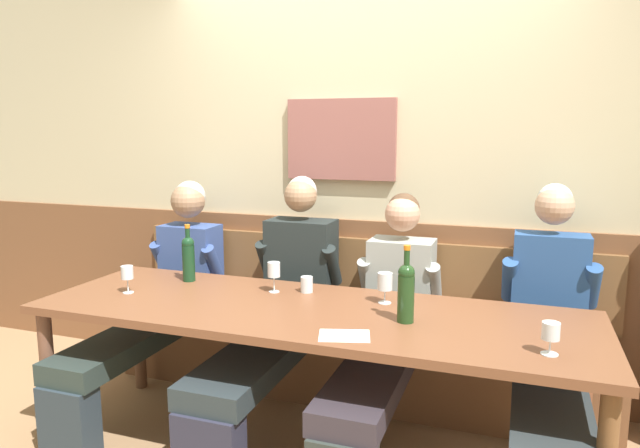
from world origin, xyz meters
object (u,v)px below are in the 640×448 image
person_center_right_seat (387,322)px  wine_glass_near_bucket (385,283)px  wine_glass_mid_left (127,274)px  wine_bottle_amber_mid (406,290)px  wine_glass_left_end (274,270)px  person_left_seat (279,305)px  wall_bench (350,350)px  water_tumbler_right (307,284)px  wine_bottle_green_tall (188,257)px  wine_glass_center_front (551,333)px  person_center_left_seat (550,338)px  person_right_seat (161,292)px  dining_table (308,322)px

person_center_right_seat → wine_glass_near_bucket: size_ratio=8.56×
person_center_right_seat → wine_glass_mid_left: person_center_right_seat is taller
wine_bottle_amber_mid → wine_glass_left_end: 0.78m
person_left_seat → wine_bottle_amber_mid: (0.78, -0.39, 0.26)m
wall_bench → wine_glass_mid_left: wall_bench is taller
wall_bench → water_tumbler_right: wall_bench is taller
wine_bottle_green_tall → wine_bottle_amber_mid: (1.29, -0.28, 0.01)m
person_center_right_seat → wine_bottle_amber_mid: bearing=-66.0°
wine_bottle_amber_mid → wine_glass_center_front: size_ratio=2.73×
wall_bench → wine_glass_near_bucket: size_ratio=19.40×
wine_bottle_amber_mid → wine_glass_left_end: size_ratio=2.15×
wine_bottle_amber_mid → wine_bottle_green_tall: bearing=167.6°
person_center_left_seat → person_left_seat: bearing=178.9°
person_left_seat → wine_glass_mid_left: size_ratio=9.21×
wall_bench → wine_glass_left_end: wall_bench is taller
wine_glass_center_front → wine_glass_near_bucket: wine_glass_near_bucket is taller
person_right_seat → wine_glass_mid_left: person_right_seat is taller
person_left_seat → wine_bottle_amber_mid: person_left_seat is taller
wall_bench → dining_table: bearing=-90.0°
wine_glass_center_front → wine_glass_near_bucket: (-0.74, 0.43, 0.02)m
wall_bench → wine_glass_center_front: size_ratio=23.40×
person_center_right_seat → wine_bottle_green_tall: 1.16m
person_center_right_seat → wine_glass_center_front: person_center_right_seat is taller
person_center_left_seat → wine_glass_left_end: size_ratio=8.27×
person_center_right_seat → wine_bottle_green_tall: bearing=-175.3°
person_center_right_seat → wine_glass_center_front: size_ratio=10.32×
wine_bottle_amber_mid → dining_table: bearing=175.7°
person_center_left_seat → wine_bottle_amber_mid: person_center_left_seat is taller
person_center_left_seat → wine_glass_mid_left: (-2.08, -0.39, 0.23)m
person_center_left_seat → water_tumbler_right: bearing=-176.9°
dining_table → wall_bench: bearing=90.0°
wall_bench → wine_bottle_green_tall: size_ratio=9.20×
wine_glass_center_front → wine_bottle_amber_mid: bearing=162.3°
dining_table → water_tumbler_right: 0.30m
person_right_seat → wine_bottle_amber_mid: 1.63m
person_center_right_seat → wine_glass_mid_left: bearing=-162.4°
dining_table → person_left_seat: (-0.31, 0.35, -0.05)m
person_left_seat → person_center_right_seat: bearing=-1.0°
wall_bench → wine_bottle_amber_mid: (0.48, -0.74, 0.62)m
person_right_seat → wine_bottle_green_tall: (0.27, -0.10, 0.26)m
wall_bench → wine_bottle_green_tall: 1.12m
wine_glass_near_bucket → water_tumbler_right: 0.44m
person_center_left_seat → wine_glass_mid_left: bearing=-169.3°
wine_glass_center_front → water_tumbler_right: bearing=157.6°
wall_bench → wine_glass_left_end: bearing=-117.9°
wine_glass_center_front → wine_glass_left_end: size_ratio=0.79×
wine_bottle_amber_mid → water_tumbler_right: 0.66m
dining_table → person_center_right_seat: bearing=47.7°
person_right_seat → wine_bottle_green_tall: bearing=-20.4°
person_center_left_seat → person_center_right_seat: bearing=178.9°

